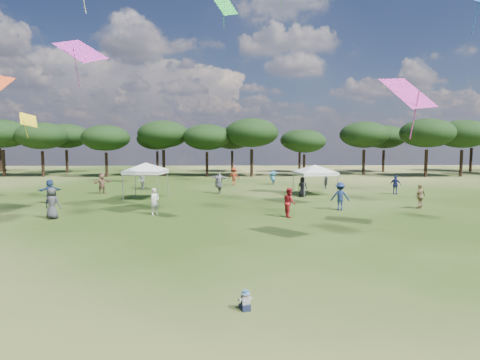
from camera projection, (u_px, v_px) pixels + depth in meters
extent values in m
plane|color=#2D4514|center=(226.00, 357.00, 8.23)|extent=(140.00, 140.00, 0.00)
cylinder|color=black|center=(4.00, 163.00, 52.19)|extent=(0.40, 0.40, 3.49)
ellipsoid|color=black|center=(2.00, 134.00, 51.84)|extent=(6.79, 6.79, 3.66)
cylinder|color=black|center=(43.00, 164.00, 52.09)|extent=(0.38, 0.38, 3.32)
ellipsoid|color=black|center=(42.00, 136.00, 51.76)|extent=(6.44, 6.44, 3.47)
cylinder|color=black|center=(107.00, 165.00, 51.66)|extent=(0.36, 0.36, 3.14)
ellipsoid|color=black|center=(106.00, 138.00, 51.34)|extent=(6.11, 6.11, 3.29)
cylinder|color=black|center=(164.00, 163.00, 53.38)|extent=(0.40, 0.40, 3.46)
ellipsoid|color=black|center=(163.00, 134.00, 53.03)|extent=(6.73, 6.73, 3.63)
cylinder|color=black|center=(207.00, 164.00, 52.41)|extent=(0.37, 0.37, 3.21)
ellipsoid|color=black|center=(207.00, 137.00, 52.09)|extent=(6.24, 6.24, 3.36)
cylinder|color=black|center=(252.00, 163.00, 52.13)|extent=(0.41, 0.41, 3.56)
ellipsoid|color=black|center=(252.00, 133.00, 51.77)|extent=(6.91, 6.91, 3.73)
cylinder|color=black|center=(304.00, 165.00, 52.72)|extent=(0.33, 0.33, 2.88)
ellipsoid|color=black|center=(304.00, 141.00, 52.43)|extent=(5.60, 5.60, 3.02)
cylinder|color=black|center=(364.00, 162.00, 55.43)|extent=(0.39, 0.39, 3.44)
ellipsoid|color=black|center=(364.00, 135.00, 55.09)|extent=(6.69, 6.69, 3.60)
cylinder|color=black|center=(426.00, 163.00, 51.75)|extent=(0.40, 0.40, 3.53)
ellipsoid|color=black|center=(427.00, 133.00, 51.39)|extent=(6.86, 6.86, 3.70)
cylinder|color=black|center=(461.00, 163.00, 52.32)|extent=(0.40, 0.40, 3.47)
ellipsoid|color=black|center=(463.00, 134.00, 51.97)|extent=(6.74, 6.74, 3.63)
cylinder|color=black|center=(0.00, 160.00, 60.25)|extent=(0.41, 0.41, 3.62)
cylinder|color=black|center=(67.00, 161.00, 58.63)|extent=(0.39, 0.39, 3.37)
ellipsoid|color=black|center=(66.00, 136.00, 58.29)|extent=(6.54, 6.54, 3.53)
cylinder|color=black|center=(157.00, 162.00, 60.80)|extent=(0.36, 0.36, 3.11)
ellipsoid|color=black|center=(157.00, 139.00, 60.48)|extent=(6.05, 6.05, 3.26)
cylinder|color=black|center=(232.00, 161.00, 60.38)|extent=(0.37, 0.37, 3.20)
ellipsoid|color=black|center=(232.00, 138.00, 60.05)|extent=(6.21, 6.21, 3.35)
cylinder|color=black|center=(299.00, 162.00, 59.54)|extent=(0.34, 0.34, 2.99)
ellipsoid|color=black|center=(300.00, 140.00, 59.23)|extent=(5.81, 5.81, 3.13)
cylinder|color=black|center=(383.00, 161.00, 60.34)|extent=(0.38, 0.38, 3.31)
ellipsoid|color=black|center=(384.00, 137.00, 60.00)|extent=(6.43, 6.43, 3.47)
cylinder|color=black|center=(471.00, 160.00, 61.14)|extent=(0.42, 0.42, 3.64)
ellipsoid|color=black|center=(472.00, 133.00, 60.78)|extent=(7.06, 7.06, 3.81)
cylinder|color=gray|center=(123.00, 187.00, 29.88)|extent=(0.06, 0.06, 2.19)
cylinder|color=gray|center=(158.00, 188.00, 29.64)|extent=(0.06, 0.06, 2.19)
cylinder|color=gray|center=(135.00, 184.00, 32.56)|extent=(0.06, 0.06, 2.19)
cylinder|color=gray|center=(168.00, 184.00, 32.31)|extent=(0.06, 0.06, 2.19)
cube|color=silver|center=(146.00, 172.00, 31.00)|extent=(3.19, 3.19, 0.25)
pyramid|color=silver|center=(146.00, 163.00, 30.93)|extent=(5.77, 5.77, 0.60)
cylinder|color=gray|center=(304.00, 186.00, 32.21)|extent=(0.06, 0.06, 1.87)
cylinder|color=gray|center=(338.00, 185.00, 32.74)|extent=(0.06, 0.06, 1.87)
cylinder|color=gray|center=(293.00, 182.00, 35.01)|extent=(0.06, 0.06, 1.87)
cylinder|color=gray|center=(324.00, 182.00, 35.54)|extent=(0.06, 0.06, 1.87)
cube|color=silver|center=(315.00, 173.00, 33.80)|extent=(3.45, 3.45, 0.25)
pyramid|color=silver|center=(315.00, 165.00, 33.73)|extent=(6.08, 6.08, 0.60)
cube|color=#161C32|center=(246.00, 307.00, 10.51)|extent=(0.28, 0.28, 0.18)
cube|color=#161C32|center=(241.00, 306.00, 10.65)|extent=(0.13, 0.22, 0.09)
cube|color=#161C32|center=(247.00, 306.00, 10.70)|extent=(0.13, 0.22, 0.09)
cube|color=white|center=(246.00, 300.00, 10.49)|extent=(0.25, 0.20, 0.23)
cylinder|color=white|center=(240.00, 300.00, 10.52)|extent=(0.12, 0.23, 0.14)
cylinder|color=white|center=(250.00, 299.00, 10.59)|extent=(0.12, 0.23, 0.14)
sphere|color=#E0B293|center=(246.00, 294.00, 10.48)|extent=(0.15, 0.15, 0.15)
cone|color=#5194BD|center=(246.00, 293.00, 10.48)|extent=(0.26, 0.26, 0.03)
cylinder|color=#5194BD|center=(246.00, 292.00, 10.47)|extent=(0.17, 0.17, 0.07)
imported|color=#303135|center=(326.00, 180.00, 38.69)|extent=(0.43, 0.63, 1.70)
imported|color=#343339|center=(52.00, 203.00, 23.14)|extent=(0.97, 0.72, 1.82)
imported|color=maroon|center=(289.00, 202.00, 23.72)|extent=(0.78, 0.93, 1.74)
imported|color=#8F754E|center=(420.00, 196.00, 26.78)|extent=(1.03, 0.83, 1.64)
imported|color=navy|center=(396.00, 185.00, 34.18)|extent=(0.97, 0.95, 1.64)
imported|color=beige|center=(155.00, 201.00, 24.44)|extent=(0.70, 0.70, 1.65)
imported|color=#963319|center=(234.00, 176.00, 41.74)|extent=(1.32, 0.93, 1.86)
imported|color=navy|center=(340.00, 196.00, 26.14)|extent=(1.30, 0.93, 1.83)
imported|color=#535358|center=(219.00, 183.00, 34.70)|extent=(1.97, 1.97, 1.78)
imported|color=#29637D|center=(273.00, 177.00, 42.34)|extent=(1.69, 1.75, 1.55)
imported|color=brown|center=(102.00, 183.00, 34.71)|extent=(1.61, 1.57, 1.84)
imported|color=navy|center=(50.00, 191.00, 29.10)|extent=(1.62, 1.42, 1.77)
imported|color=silver|center=(142.00, 180.00, 38.20)|extent=(0.97, 1.02, 1.66)
imported|color=black|center=(303.00, 187.00, 32.60)|extent=(0.95, 0.87, 1.63)
plane|color=#A82A93|center=(81.00, 51.00, 22.44)|extent=(3.18, 2.73, 1.96)
plane|color=gold|center=(28.00, 120.00, 30.21)|extent=(1.72, 1.96, 1.27)
plane|color=#B32C8A|center=(408.00, 93.00, 16.19)|extent=(2.68, 2.30, 1.53)
plane|color=green|center=(224.00, 4.00, 36.62)|extent=(3.06, 2.19, 2.86)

